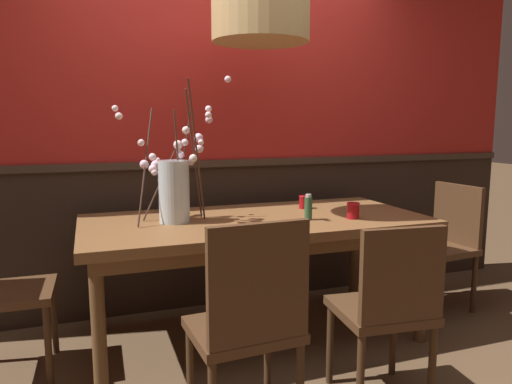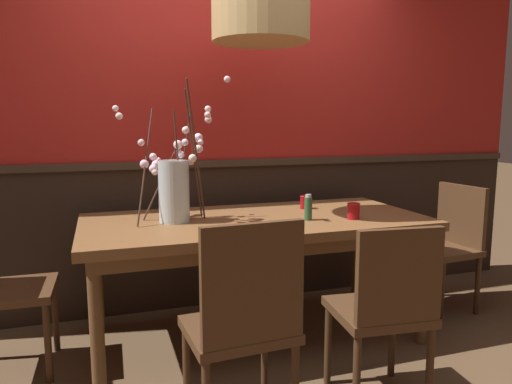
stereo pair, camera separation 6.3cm
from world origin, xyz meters
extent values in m
plane|color=brown|center=(0.00, 0.00, 0.00)|extent=(24.00, 24.00, 0.00)
cube|color=#2D2119|center=(0.00, 0.69, 0.52)|extent=(4.98, 0.12, 1.04)
cube|color=#3E2E24|center=(0.00, 0.68, 1.06)|extent=(4.98, 0.14, 0.05)
cube|color=#B2231E|center=(0.00, 0.69, 2.02)|extent=(4.98, 0.12, 1.95)
cube|color=brown|center=(0.00, 0.00, 0.75)|extent=(2.07, 0.97, 0.05)
cube|color=brown|center=(0.00, 0.00, 0.68)|extent=(1.97, 0.86, 0.08)
cylinder|color=brown|center=(-0.95, -0.40, 0.36)|extent=(0.07, 0.07, 0.72)
cylinder|color=brown|center=(0.95, -0.40, 0.36)|extent=(0.07, 0.07, 0.72)
cylinder|color=brown|center=(-0.95, 0.40, 0.36)|extent=(0.07, 0.07, 0.72)
cylinder|color=brown|center=(0.95, 0.40, 0.36)|extent=(0.07, 0.07, 0.72)
cube|color=#4C301C|center=(0.35, -0.82, 0.45)|extent=(0.46, 0.45, 0.04)
cube|color=#4C301C|center=(0.33, -1.01, 0.69)|extent=(0.41, 0.08, 0.43)
cylinder|color=#412917|center=(0.18, -0.63, 0.21)|extent=(0.04, 0.04, 0.43)
cylinder|color=#412917|center=(0.55, -0.67, 0.21)|extent=(0.04, 0.04, 0.43)
cylinder|color=#412917|center=(0.15, -0.98, 0.21)|extent=(0.04, 0.04, 0.43)
cylinder|color=#412917|center=(0.51, -1.01, 0.21)|extent=(0.04, 0.04, 0.43)
cube|color=#4C301C|center=(-1.38, 0.02, 0.45)|extent=(0.44, 0.43, 0.04)
cylinder|color=#412917|center=(-1.19, 0.20, 0.22)|extent=(0.04, 0.04, 0.43)
cylinder|color=#412917|center=(-1.20, -0.16, 0.22)|extent=(0.04, 0.04, 0.43)
cube|color=#4C301C|center=(-0.35, -0.82, 0.45)|extent=(0.48, 0.42, 0.04)
cube|color=#4C301C|center=(-0.34, -0.99, 0.72)|extent=(0.43, 0.06, 0.49)
cylinder|color=#412917|center=(-0.56, -0.66, 0.22)|extent=(0.04, 0.04, 0.43)
cylinder|color=#412917|center=(-0.17, -0.64, 0.22)|extent=(0.04, 0.04, 0.43)
cube|color=#4C301C|center=(1.42, 0.02, 0.44)|extent=(0.43, 0.48, 0.04)
cube|color=#4C301C|center=(1.59, 0.04, 0.68)|extent=(0.08, 0.42, 0.44)
cylinder|color=#412917|center=(1.27, -0.18, 0.21)|extent=(0.04, 0.04, 0.42)
cylinder|color=#412917|center=(1.23, 0.20, 0.21)|extent=(0.04, 0.04, 0.42)
cylinder|color=#412917|center=(1.60, -0.15, 0.21)|extent=(0.04, 0.04, 0.42)
cylinder|color=#412917|center=(1.56, 0.23, 0.21)|extent=(0.04, 0.04, 0.42)
cube|color=#4C301C|center=(-0.30, 0.85, 0.45)|extent=(0.49, 0.47, 0.04)
cube|color=#4C301C|center=(-0.32, 1.05, 0.72)|extent=(0.43, 0.07, 0.50)
cylinder|color=#412917|center=(-0.09, 0.68, 0.21)|extent=(0.04, 0.04, 0.43)
cylinder|color=#412917|center=(-0.48, 0.65, 0.21)|extent=(0.04, 0.04, 0.43)
cylinder|color=#412917|center=(-0.12, 1.06, 0.21)|extent=(0.04, 0.04, 0.43)
cylinder|color=#412917|center=(-0.51, 1.03, 0.21)|extent=(0.04, 0.04, 0.43)
cylinder|color=silver|center=(-0.49, 0.04, 0.95)|extent=(0.18, 0.18, 0.36)
cylinder|color=silver|center=(-0.49, 0.04, 0.82)|extent=(0.16, 0.16, 0.08)
cylinder|color=#472D23|center=(-0.38, 0.00, 1.15)|extent=(0.14, 0.25, 0.76)
sphere|color=white|center=(-0.35, -0.04, 1.24)|extent=(0.03, 0.03, 0.03)
sphere|color=#FFCDE6|center=(-0.39, 0.04, 1.13)|extent=(0.04, 0.04, 0.04)
sphere|color=#F8CFE7|center=(-0.35, 0.00, 1.27)|extent=(0.04, 0.04, 0.04)
sphere|color=white|center=(-0.31, -0.08, 1.43)|extent=(0.04, 0.04, 0.04)
sphere|color=#FFD0E2|center=(-0.35, 0.01, 1.26)|extent=(0.05, 0.05, 0.05)
cylinder|color=#472D23|center=(-0.65, 0.08, 1.11)|extent=(0.14, 0.27, 0.66)
sphere|color=#FFD8D1|center=(-0.78, 0.11, 1.39)|extent=(0.04, 0.04, 0.04)
sphere|color=white|center=(-0.80, 0.15, 1.43)|extent=(0.04, 0.04, 0.04)
sphere|color=#FFD0D1|center=(-0.67, 0.08, 1.24)|extent=(0.04, 0.04, 0.04)
sphere|color=#F6C8E1|center=(-0.65, 0.09, 1.11)|extent=(0.05, 0.05, 0.05)
cylinder|color=#472D23|center=(-0.42, 0.13, 1.09)|extent=(0.11, 0.07, 0.63)
sphere|color=silver|center=(-0.41, 0.12, 1.23)|extent=(0.04, 0.04, 0.04)
sphere|color=#FFCFD6|center=(-0.41, 0.13, 1.11)|extent=(0.05, 0.05, 0.05)
sphere|color=#FECBD9|center=(-0.38, 0.17, 1.32)|extent=(0.03, 0.03, 0.03)
sphere|color=silver|center=(-0.43, 0.13, 1.16)|extent=(0.05, 0.05, 0.05)
cylinder|color=#472D23|center=(-0.56, 0.14, 0.99)|extent=(0.22, 0.05, 0.43)
sphere|color=silver|center=(-0.57, 0.21, 1.10)|extent=(0.05, 0.05, 0.05)
sphere|color=white|center=(-0.58, 0.25, 1.14)|extent=(0.05, 0.05, 0.05)
sphere|color=#FCC9CF|center=(-0.56, 0.24, 1.12)|extent=(0.05, 0.05, 0.05)
sphere|color=white|center=(-0.58, 0.18, 1.06)|extent=(0.04, 0.04, 0.04)
sphere|color=white|center=(-0.59, 0.19, 1.08)|extent=(0.05, 0.05, 0.05)
sphere|color=#FFD3E2|center=(-0.54, 0.18, 1.01)|extent=(0.05, 0.05, 0.05)
cylinder|color=#472D23|center=(-0.46, 0.05, 1.10)|extent=(0.07, 0.12, 0.65)
sphere|color=white|center=(-0.45, 0.06, 1.18)|extent=(0.03, 0.03, 0.03)
sphere|color=#F6D6CF|center=(-0.42, 0.04, 1.31)|extent=(0.04, 0.04, 0.04)
sphere|color=#F9D8CE|center=(-0.46, 0.06, 1.22)|extent=(0.05, 0.05, 0.05)
cylinder|color=#472D23|center=(-0.38, -0.07, 1.18)|extent=(0.15, 0.29, 0.81)
sphere|color=#FFC9D9|center=(-0.21, -0.12, 1.59)|extent=(0.04, 0.04, 0.04)
sphere|color=#F9C8D8|center=(-0.31, -0.09, 1.37)|extent=(0.04, 0.04, 0.04)
sphere|color=silver|center=(-0.40, -0.06, 1.15)|extent=(0.05, 0.05, 0.05)
sphere|color=#FAD0D5|center=(-0.36, -0.04, 1.21)|extent=(0.05, 0.05, 0.05)
sphere|color=#FCCDCE|center=(-0.32, -0.12, 1.39)|extent=(0.04, 0.04, 0.04)
cylinder|color=#9E0F14|center=(0.41, 0.19, 0.82)|extent=(0.06, 0.06, 0.09)
torus|color=red|center=(0.41, 0.19, 0.86)|extent=(0.07, 0.07, 0.01)
cylinder|color=silver|center=(0.41, 0.19, 0.80)|extent=(0.04, 0.04, 0.04)
cylinder|color=#9E0F14|center=(0.55, -0.22, 0.82)|extent=(0.07, 0.07, 0.10)
torus|color=red|center=(0.55, -0.22, 0.87)|extent=(0.08, 0.08, 0.01)
cylinder|color=silver|center=(0.55, -0.22, 0.81)|extent=(0.05, 0.05, 0.05)
cylinder|color=#2D5633|center=(0.27, -0.16, 0.84)|extent=(0.05, 0.05, 0.14)
cylinder|color=beige|center=(0.27, -0.16, 0.92)|extent=(0.03, 0.03, 0.02)
cylinder|color=tan|center=(0.04, 0.04, 1.97)|extent=(0.58, 0.58, 0.29)
sphere|color=#F9EAB7|center=(0.04, 0.04, 1.92)|extent=(0.14, 0.14, 0.14)
camera|label=1|loc=(-0.95, -2.68, 1.35)|focal=33.19mm
camera|label=2|loc=(-0.89, -2.70, 1.35)|focal=33.19mm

